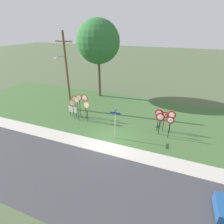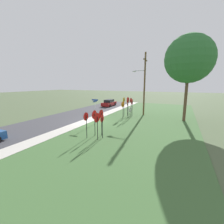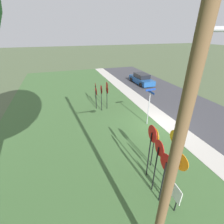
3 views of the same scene
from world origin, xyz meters
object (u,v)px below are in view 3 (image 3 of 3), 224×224
stop_sign_near_right (155,140)px  stop_sign_center_tall (166,169)px  yield_sign_center (96,89)px  notice_board (172,189)px  stop_sign_near_left (151,141)px  yield_sign_far_right (107,91)px  yield_sign_near_right (107,88)px  stop_sign_far_right (178,166)px  utility_pole (187,127)px  stop_sign_far_left (172,146)px  street_name_post (149,104)px  parked_sedan_distant (141,79)px  yield_sign_far_left (96,93)px  yield_sign_near_left (102,92)px  stop_sign_far_center (158,156)px

stop_sign_near_right → stop_sign_center_tall: (-1.89, 0.72, 0.12)m
yield_sign_center → notice_board: size_ratio=1.86×
stop_sign_near_left → yield_sign_far_right: bearing=2.1°
stop_sign_near_left → yield_sign_near_right: size_ratio=1.27×
stop_sign_near_right → stop_sign_far_right: bearing=-170.5°
stop_sign_near_right → notice_board: stop_sign_near_right is taller
stop_sign_near_left → stop_sign_center_tall: stop_sign_near_left is taller
stop_sign_near_right → yield_sign_center: bearing=16.5°
yield_sign_far_right → utility_pole: utility_pole is taller
stop_sign_near_right → stop_sign_far_left: (-1.01, -0.22, 0.30)m
stop_sign_far_left → yield_sign_near_right: bearing=2.7°
yield_sign_near_right → yield_sign_far_right: 0.97m
stop_sign_far_right → street_name_post: size_ratio=0.80×
stop_sign_center_tall → parked_sedan_distant: size_ratio=0.55×
stop_sign_near_left → yield_sign_center: 9.15m
stop_sign_far_left → stop_sign_far_right: 0.89m
street_name_post → yield_sign_far_left: bearing=34.8°
yield_sign_far_left → notice_board: size_ratio=1.66×
yield_sign_near_left → stop_sign_far_center: bearing=-177.7°
stop_sign_near_left → utility_pole: utility_pole is taller
utility_pole → stop_sign_far_right: bearing=-48.5°
stop_sign_near_left → yield_sign_near_left: (7.96, 0.17, -0.34)m
stop_sign_center_tall → yield_sign_far_left: (9.88, 0.37, -0.30)m
stop_sign_near_right → stop_sign_far_center: size_ratio=0.86×
stop_sign_center_tall → utility_pole: (-1.59, 1.21, 3.08)m
yield_sign_far_left → yield_sign_far_right: bearing=-109.7°
stop_sign_far_right → street_name_post: 6.11m
stop_sign_far_left → yield_sign_near_left: size_ratio=1.17×
stop_sign_far_right → yield_sign_near_right: bearing=-11.6°
yield_sign_far_right → notice_board: 9.83m
stop_sign_near_left → yield_sign_near_left: stop_sign_near_left is taller
stop_sign_near_right → parked_sedan_distant: bearing=-15.7°
stop_sign_far_center → yield_sign_near_left: size_ratio=1.13×
yield_sign_near_left → utility_pole: utility_pole is taller
street_name_post → yield_sign_center: bearing=29.7°
stop_sign_near_right → stop_sign_far_left: stop_sign_far_left is taller
stop_sign_near_left → stop_sign_far_right: 1.48m
utility_pole → yield_sign_far_right: bearing=-9.1°
stop_sign_near_left → stop_sign_far_left: size_ratio=1.03×
stop_sign_near_left → notice_board: stop_sign_near_left is taller
stop_sign_near_right → parked_sedan_distant: (14.04, -6.81, -1.10)m
stop_sign_near_left → street_name_post: (4.46, -2.54, -0.40)m
stop_sign_far_center → stop_sign_near_right: bearing=-24.3°
yield_sign_center → notice_board: 10.79m
yield_sign_far_right → street_name_post: size_ratio=0.80×
yield_sign_near_right → utility_pole: utility_pole is taller
street_name_post → notice_board: bearing=155.8°
yield_sign_far_left → utility_pole: 11.99m
stop_sign_near_left → notice_board: (-1.61, -0.15, -1.30)m
street_name_post → parked_sedan_distant: street_name_post is taller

